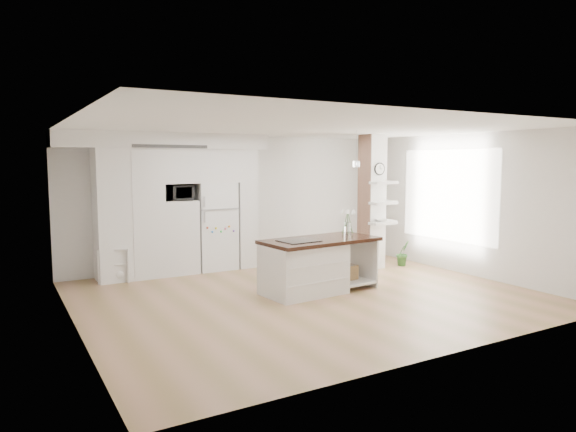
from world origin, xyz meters
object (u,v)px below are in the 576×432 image
object	(u,v)px
kitchen_island	(309,265)
floor_plant_a	(403,253)
refrigerator	(214,226)
bookshelf	(115,267)

from	to	relation	value
kitchen_island	floor_plant_a	world-z (taller)	kitchen_island
floor_plant_a	kitchen_island	bearing A→B (deg)	-162.27
refrigerator	floor_plant_a	xyz separation A→B (m)	(3.52, -1.66, -0.61)
refrigerator	kitchen_island	xyz separation A→B (m)	(0.63, -2.58, -0.41)
refrigerator	floor_plant_a	world-z (taller)	refrigerator
refrigerator	kitchen_island	world-z (taller)	refrigerator
kitchen_island	bookshelf	bearing A→B (deg)	132.50
refrigerator	bookshelf	size ratio (longest dim) A/B	2.81
refrigerator	bookshelf	world-z (taller)	refrigerator
floor_plant_a	bookshelf	bearing A→B (deg)	165.08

